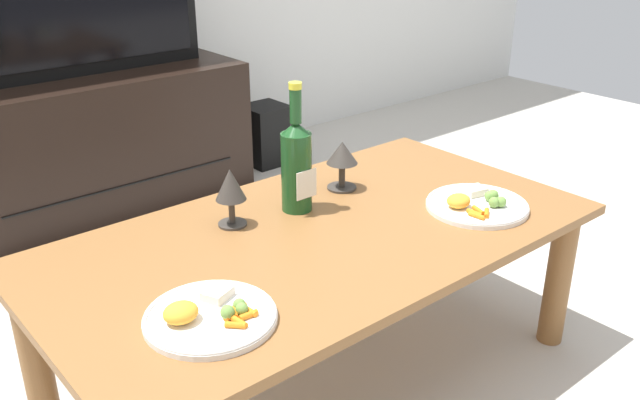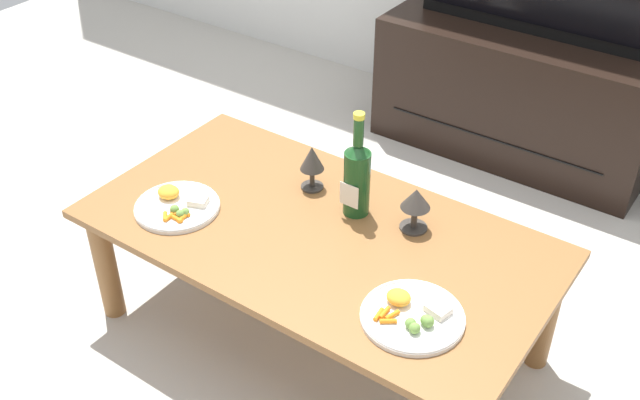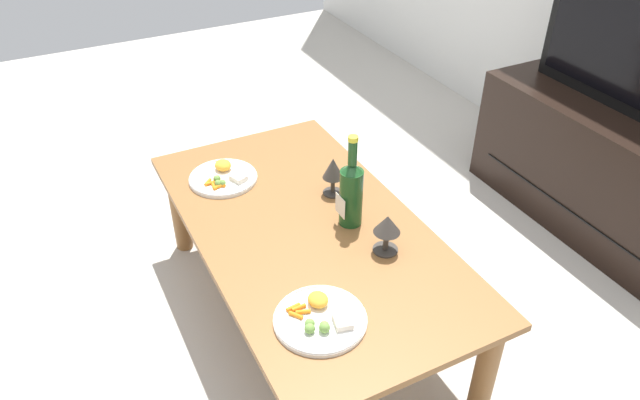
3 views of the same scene
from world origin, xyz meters
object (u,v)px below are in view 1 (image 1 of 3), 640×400
(dinner_plate_right, at_px, (477,204))
(tv_stand, at_px, (98,142))
(floor_speaker, at_px, (266,134))
(wine_bottle, at_px, (296,162))
(goblet_right, at_px, (342,156))
(dinner_plate_left, at_px, (209,315))
(dining_table, at_px, (319,256))
(goblet_left, at_px, (231,188))

(dinner_plate_right, bearing_deg, tv_stand, 102.90)
(floor_speaker, xyz_separation_m, dinner_plate_right, (-0.44, -1.56, 0.30))
(tv_stand, relative_size, wine_bottle, 3.47)
(goblet_right, bearing_deg, wine_bottle, -171.06)
(tv_stand, xyz_separation_m, floor_speaker, (0.80, -0.02, -0.13))
(goblet_right, relative_size, dinner_plate_left, 0.53)
(dinner_plate_left, bearing_deg, goblet_right, 27.35)
(dinner_plate_right, bearing_deg, dining_table, 158.66)
(wine_bottle, distance_m, goblet_left, 0.19)
(dining_table, relative_size, dinner_plate_right, 5.17)
(tv_stand, bearing_deg, floor_speaker, -1.34)
(wine_bottle, bearing_deg, dining_table, -106.84)
(goblet_right, xyz_separation_m, dinner_plate_right, (0.18, -0.33, -0.08))
(wine_bottle, height_order, goblet_left, wine_bottle)
(goblet_left, bearing_deg, tv_stand, 81.88)
(dining_table, relative_size, wine_bottle, 4.07)
(goblet_left, distance_m, dinner_plate_left, 0.43)
(dining_table, bearing_deg, tv_stand, 88.36)
(goblet_right, height_order, dinner_plate_right, goblet_right)
(dining_table, xyz_separation_m, wine_bottle, (0.04, 0.14, 0.19))
(floor_speaker, bearing_deg, dining_table, -121.75)
(floor_speaker, distance_m, dinner_plate_right, 1.65)
(tv_stand, relative_size, floor_speaker, 4.13)
(tv_stand, bearing_deg, goblet_right, -81.71)
(goblet_right, bearing_deg, dining_table, -142.92)
(dining_table, bearing_deg, dinner_plate_left, -158.90)
(dining_table, relative_size, goblet_left, 9.21)
(dinner_plate_left, xyz_separation_m, dinner_plate_right, (0.81, -0.00, 0.00))
(floor_speaker, height_order, wine_bottle, wine_bottle)
(floor_speaker, bearing_deg, dinner_plate_left, -129.41)
(dining_table, bearing_deg, dinner_plate_right, -21.34)
(dining_table, xyz_separation_m, dinner_plate_left, (-0.40, -0.16, 0.08))
(floor_speaker, xyz_separation_m, wine_bottle, (-0.80, -1.26, 0.42))
(dinner_plate_left, relative_size, dinner_plate_right, 0.97)
(floor_speaker, distance_m, goblet_right, 1.43)
(goblet_left, bearing_deg, floor_speaker, 51.47)
(tv_stand, xyz_separation_m, goblet_left, (-0.18, -1.25, 0.25))
(floor_speaker, height_order, dinner_plate_right, dinner_plate_right)
(dining_table, height_order, tv_stand, tv_stand)
(floor_speaker, distance_m, wine_bottle, 1.55)
(floor_speaker, bearing_deg, wine_bottle, -123.13)
(goblet_right, bearing_deg, tv_stand, 98.29)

